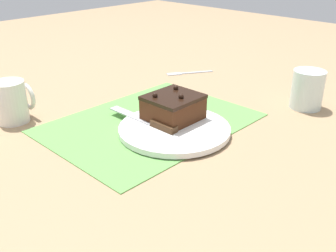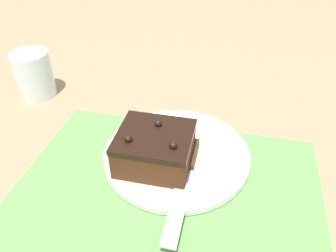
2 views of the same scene
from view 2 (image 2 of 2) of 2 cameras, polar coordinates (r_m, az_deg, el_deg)
ground_plane at (r=0.51m, az=-0.36°, el=-11.45°), size 3.00×3.00×0.00m
placemat_woven at (r=0.50m, az=-0.36°, el=-11.30°), size 0.46×0.34×0.00m
cake_plate at (r=0.55m, az=1.29°, el=-4.92°), size 0.24×0.24×0.01m
chocolate_cake at (r=0.51m, az=-2.29°, el=-3.87°), size 0.12×0.11×0.07m
serving_knife at (r=0.51m, az=3.30°, el=-7.54°), size 0.02×0.20×0.01m
drinking_glass at (r=0.75m, az=-22.35°, el=8.31°), size 0.08×0.08×0.10m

